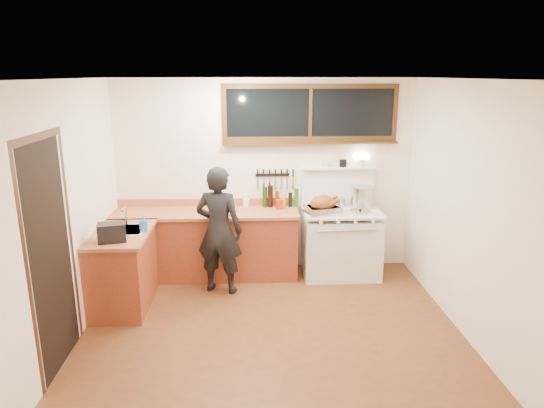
{
  "coord_description": "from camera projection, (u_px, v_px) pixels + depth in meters",
  "views": [
    {
      "loc": [
        -0.23,
        -4.7,
        2.65
      ],
      "look_at": [
        0.05,
        0.85,
        1.15
      ],
      "focal_mm": 32.0,
      "sensor_mm": 36.0,
      "label": 1
    }
  ],
  "objects": [
    {
      "name": "back_window",
      "position": [
        310.0,
        119.0,
        6.38
      ],
      "size": [
        2.32,
        0.13,
        0.77
      ],
      "color": "black",
      "rests_on": "room_shell"
    },
    {
      "name": "bottle_cluster",
      "position": [
        278.0,
        198.0,
        6.54
      ],
      "size": [
        0.49,
        0.07,
        0.3
      ],
      "color": "black",
      "rests_on": "counter_back"
    },
    {
      "name": "room_shell",
      "position": [
        271.0,
        178.0,
        4.8
      ],
      "size": [
        4.1,
        3.6,
        2.65
      ],
      "color": "white",
      "rests_on": "ground"
    },
    {
      "name": "saucepan",
      "position": [
        339.0,
        202.0,
        6.59
      ],
      "size": [
        0.19,
        0.28,
        0.11
      ],
      "color": "silver",
      "rests_on": "vintage_stove"
    },
    {
      "name": "pot_lid",
      "position": [
        360.0,
        211.0,
        6.31
      ],
      "size": [
        0.3,
        0.3,
        0.04
      ],
      "color": "silver",
      "rests_on": "vintage_stove"
    },
    {
      "name": "ground_plane",
      "position": [
        271.0,
        328.0,
        5.23
      ],
      "size": [
        4.0,
        3.5,
        0.02
      ],
      "primitive_type": "cube",
      "color": "#572D16"
    },
    {
      "name": "coffee_tin",
      "position": [
        279.0,
        204.0,
        6.44
      ],
      "size": [
        0.1,
        0.08,
        0.13
      ],
      "color": "#982810",
      "rests_on": "counter_back"
    },
    {
      "name": "man",
      "position": [
        219.0,
        230.0,
        5.91
      ],
      "size": [
        0.66,
        0.53,
        1.59
      ],
      "color": "black",
      "rests_on": "ground"
    },
    {
      "name": "cutting_board",
      "position": [
        222.0,
        209.0,
        6.27
      ],
      "size": [
        0.4,
        0.33,
        0.13
      ],
      "color": "#AF6745",
      "rests_on": "counter_back"
    },
    {
      "name": "left_doorway",
      "position": [
        52.0,
        255.0,
        4.32
      ],
      "size": [
        0.02,
        1.04,
        2.17
      ],
      "color": "black",
      "rests_on": "ground"
    },
    {
      "name": "stockpot",
      "position": [
        362.0,
        197.0,
        6.54
      ],
      "size": [
        0.37,
        0.37,
        0.28
      ],
      "color": "silver",
      "rests_on": "vintage_stove"
    },
    {
      "name": "counter_back",
      "position": [
        206.0,
        243.0,
        6.47
      ],
      "size": [
        2.44,
        0.64,
        1.0
      ],
      "color": "maroon",
      "rests_on": "ground"
    },
    {
      "name": "vintage_stove",
      "position": [
        340.0,
        241.0,
        6.52
      ],
      "size": [
        1.02,
        0.74,
        1.6
      ],
      "color": "white",
      "rests_on": "ground"
    },
    {
      "name": "toaster",
      "position": [
        112.0,
        232.0,
        5.2
      ],
      "size": [
        0.33,
        0.26,
        0.2
      ],
      "color": "black",
      "rests_on": "counter_left"
    },
    {
      "name": "sink_unit",
      "position": [
        124.0,
        235.0,
        5.6
      ],
      "size": [
        0.5,
        0.45,
        0.37
      ],
      "color": "white",
      "rests_on": "counter_left"
    },
    {
      "name": "knife_strip",
      "position": [
        274.0,
        176.0,
        6.56
      ],
      "size": [
        0.52,
        0.03,
        0.28
      ],
      "color": "black",
      "rests_on": "room_shell"
    },
    {
      "name": "counter_left",
      "position": [
        123.0,
        269.0,
        5.63
      ],
      "size": [
        0.64,
        1.09,
        0.9
      ],
      "color": "maroon",
      "rests_on": "ground"
    },
    {
      "name": "roast_turkey",
      "position": [
        323.0,
        206.0,
        6.22
      ],
      "size": [
        0.49,
        0.41,
        0.25
      ],
      "color": "silver",
      "rests_on": "vintage_stove"
    },
    {
      "name": "soap_bottle",
      "position": [
        144.0,
        223.0,
        5.53
      ],
      "size": [
        0.09,
        0.09,
        0.18
      ],
      "color": "#2B80DA",
      "rests_on": "counter_left"
    },
    {
      "name": "pitcher",
      "position": [
        246.0,
        200.0,
        6.55
      ],
      "size": [
        0.11,
        0.11,
        0.18
      ],
      "color": "white",
      "rests_on": "counter_back"
    }
  ]
}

